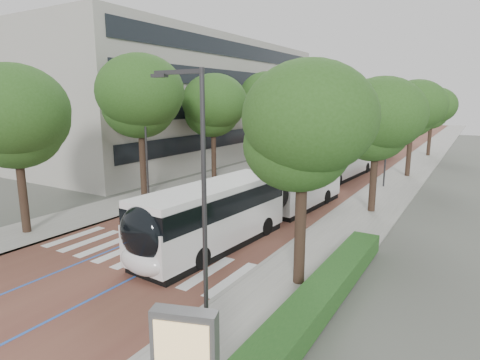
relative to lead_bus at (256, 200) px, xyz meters
The scene contains 19 objects.
ground 8.07m from the lead_bus, 110.54° to the right, with size 160.00×160.00×0.00m, color #51544C.
road 32.76m from the lead_bus, 94.86° to the left, with size 11.00×140.00×0.02m, color brown.
sidewalk_left 34.22m from the lead_bus, 107.49° to the left, with size 4.00×140.00×0.12m, color gray.
sidewalk_right 32.98m from the lead_bus, 81.75° to the left, with size 4.00×140.00×0.12m, color gray.
kerb_left 33.70m from the lead_bus, 104.40° to the left, with size 0.20×140.00×0.14m, color gray.
kerb_right 32.76m from the lead_bus, 85.04° to the left, with size 0.20×140.00×0.14m, color gray.
zebra_crossing 7.08m from the lead_bus, 111.90° to the right, with size 10.55×3.60×0.01m.
lane_line_left 32.93m from the lead_bus, 97.64° to the left, with size 0.12×126.00×0.01m, color blue.
lane_line_right 32.66m from the lead_bus, 92.06° to the left, with size 0.12×126.00×0.01m, color blue.
office_building 30.79m from the lead_bus, 137.20° to the left, with size 18.11×40.00×14.00m.
hedge 9.80m from the lead_bus, 49.47° to the right, with size 1.20×14.00×0.80m, color #1A4919.
streetlight_near 11.54m from the lead_bus, 69.70° to the right, with size 1.82×0.20×8.00m.
streetlight_far 15.43m from the lead_bus, 75.24° to the left, with size 1.82×0.20×8.00m.
lamp_post_left 9.24m from the lead_bus, behind, with size 0.14×0.14×8.00m, color #333235.
trees_left 19.24m from the lead_bus, 123.63° to the left, with size 6.09×60.34×9.74m.
trees_right 16.77m from the lead_bus, 72.32° to the left, with size 5.35×47.04×8.36m.
lead_bus is the anchor object (origin of this frame).
bus_queued_0 16.63m from the lead_bus, 91.16° to the left, with size 3.34×12.54×3.20m.
bus_queued_1 28.81m from the lead_bus, 91.65° to the left, with size 2.78×12.45×3.20m.
Camera 1 is at (13.36, -11.91, 7.32)m, focal length 30.00 mm.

